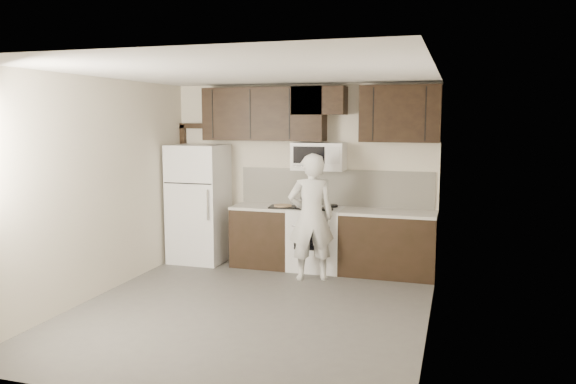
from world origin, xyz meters
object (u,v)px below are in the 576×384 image
at_px(microwave, 319,156).
at_px(refrigerator, 199,203).
at_px(stove, 316,238).
at_px(person, 311,217).

height_order(microwave, refrigerator, microwave).
relative_size(stove, refrigerator, 0.52).
distance_m(stove, person, 0.67).
height_order(stove, person, person).
xyz_separation_m(stove, microwave, (-0.00, 0.12, 1.19)).
xyz_separation_m(microwave, person, (0.06, -0.65, -0.78)).
distance_m(stove, refrigerator, 1.90).
height_order(stove, microwave, microwave).
distance_m(refrigerator, person, 1.97).
bearing_deg(refrigerator, stove, 1.51).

